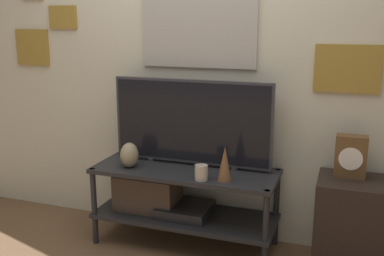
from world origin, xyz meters
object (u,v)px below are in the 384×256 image
candle_jar (201,173)px  mantel_clock (351,157)px  television (191,122)px  vase_slim_bronze (225,164)px  vase_urn_stoneware (129,155)px

candle_jar → mantel_clock: (0.90, 0.26, 0.13)m
television → vase_slim_bronze: bearing=-36.8°
vase_urn_stoneware → mantel_clock: mantel_clock is taller
vase_slim_bronze → vase_urn_stoneware: (-0.70, 0.04, -0.03)m
vase_urn_stoneware → candle_jar: 0.57m
vase_slim_bronze → vase_urn_stoneware: size_ratio=1.29×
vase_slim_bronze → candle_jar: 0.16m
television → candle_jar: bearing=-58.6°
vase_slim_bronze → television: bearing=143.2°
vase_slim_bronze → candle_jar: size_ratio=2.29×
television → vase_urn_stoneware: television is taller
television → candle_jar: size_ratio=11.61×
television → candle_jar: 0.41m
television → vase_slim_bronze: (0.31, -0.23, -0.20)m
vase_urn_stoneware → mantel_clock: (1.46, 0.18, 0.09)m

